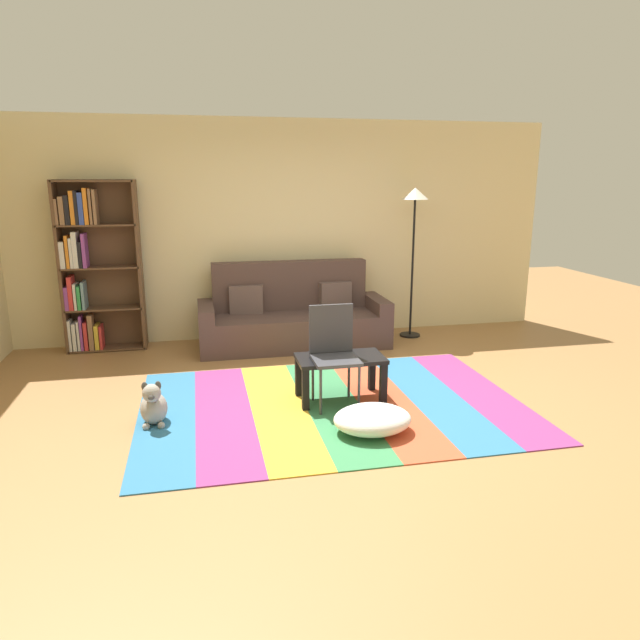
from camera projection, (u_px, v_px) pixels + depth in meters
ground_plane at (335, 406)px, 5.14m from camera, size 14.00×14.00×0.00m
back_wall at (288, 230)px, 7.23m from camera, size 6.80×0.10×2.70m
rug at (332, 405)px, 5.16m from camera, size 3.39×2.38×0.01m
couch at (293, 318)px, 6.97m from camera, size 2.26×0.80×1.00m
bookshelf at (91, 266)px, 6.61m from camera, size 0.90×0.28×1.98m
coffee_table at (340, 365)px, 5.21m from camera, size 0.79×0.43×0.41m
pouf at (372, 419)px, 4.58m from camera, size 0.63×0.51×0.21m
dog at (154, 406)px, 4.74m from camera, size 0.22×0.35×0.40m
standing_lamp at (415, 213)px, 7.05m from camera, size 0.32×0.32×1.88m
tv_remote at (331, 358)px, 5.12m from camera, size 0.09×0.16×0.02m
folding_chair at (333, 347)px, 5.09m from camera, size 0.40×0.40×0.90m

